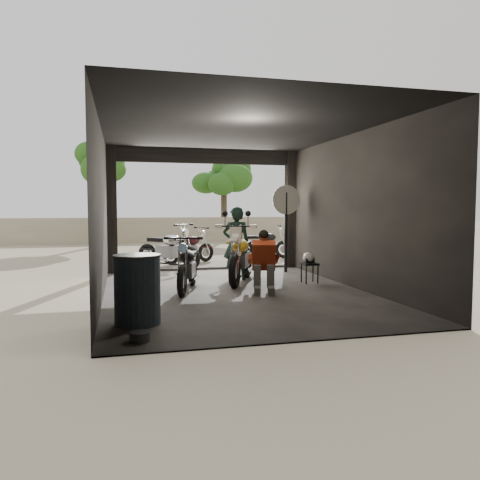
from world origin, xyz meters
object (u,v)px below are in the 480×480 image
outside_bike_c (264,242)px  stool (310,266)px  outside_bike_a (168,246)px  helmet (309,258)px  rider (236,244)px  sign_post (286,214)px  oil_drum (137,290)px  mechanic (264,263)px  outside_bike_b (189,245)px  main_bike (241,253)px  left_bike (188,263)px

outside_bike_c → stool: (-0.56, -5.19, -0.17)m
outside_bike_a → helmet: size_ratio=6.97×
outside_bike_c → rider: rider is taller
rider → sign_post: sign_post is taller
rider → oil_drum: rider is taller
outside_bike_c → helmet: 5.22m
mechanic → outside_bike_a: bearing=124.2°
sign_post → stool: bearing=-85.0°
outside_bike_b → mechanic: 5.35m
rider → oil_drum: 4.32m
outside_bike_b → outside_bike_c: (2.61, 0.77, 0.01)m
mechanic → oil_drum: size_ratio=1.19×
main_bike → helmet: (1.41, -0.47, -0.09)m
stool → oil_drum: oil_drum is taller
outside_bike_a → helmet: bearing=-96.7°
outside_bike_c → mechanic: mechanic is taller
rider → stool: (1.47, -0.82, -0.46)m
outside_bike_a → mechanic: bearing=-117.1°
oil_drum → outside_bike_a: bearing=80.6°
left_bike → outside_bike_b: left_bike is taller
stool → outside_bike_c: bearing=83.9°
left_bike → helmet: 2.72m
main_bike → oil_drum: 4.03m
main_bike → sign_post: (1.52, 1.32, 0.84)m
mechanic → helmet: (1.30, 0.88, -0.02)m
outside_bike_a → left_bike: bearing=-135.4°
left_bike → oil_drum: left_bike is taller
oil_drum → outside_bike_b: bearing=76.4°
oil_drum → sign_post: sign_post is taller
stool → mechanic: bearing=-146.4°
rider → outside_bike_a: bearing=-51.5°
left_bike → rider: size_ratio=0.98×
left_bike → stool: size_ratio=3.61×
outside_bike_c → helmet: (-0.58, -5.19, 0.02)m
outside_bike_a → stool: bearing=-96.4°
sign_post → rider: bearing=-140.2°
outside_bike_a → sign_post: bearing=-74.6°
outside_bike_c → sign_post: 3.56m
left_bike → outside_bike_c: size_ratio=1.01×
helmet → sign_post: (0.12, 1.79, 0.93)m
outside_bike_a → sign_post: (2.87, -1.56, 0.88)m
main_bike → mechanic: main_bike is taller
outside_bike_c → mechanic: (-1.88, -6.07, 0.04)m
sign_post → outside_bike_a: bearing=159.3°
helmet → outside_bike_c: bearing=105.0°
helmet → mechanic: bearing=-124.3°
left_bike → sign_post: sign_post is taller
rider → sign_post: (1.55, 0.97, 0.66)m
left_bike → outside_bike_b: size_ratio=1.04×
stool → sign_post: (0.09, 1.79, 1.12)m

